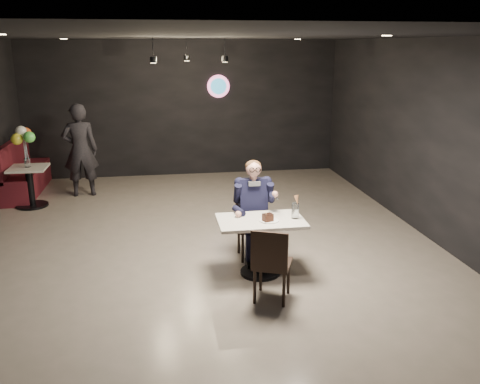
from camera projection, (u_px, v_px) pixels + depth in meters
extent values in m
plane|color=slate|center=(202.00, 246.00, 7.56)|extent=(9.00, 9.00, 0.00)
cube|color=black|center=(188.00, 45.00, 8.65)|extent=(1.40, 1.20, 0.36)
cube|color=silver|center=(260.00, 247.00, 6.57)|extent=(1.10, 0.70, 0.75)
cube|color=black|center=(253.00, 226.00, 7.06)|extent=(0.42, 0.46, 0.92)
cube|color=black|center=(272.00, 262.00, 5.89)|extent=(0.57, 0.59, 0.92)
cube|color=black|center=(253.00, 209.00, 6.99)|extent=(0.60, 0.80, 1.44)
cylinder|color=white|center=(269.00, 220.00, 6.40)|extent=(0.25, 0.25, 0.01)
cube|color=black|center=(268.00, 218.00, 6.36)|extent=(0.14, 0.13, 0.08)
ellipsoid|color=#2C872D|center=(266.00, 215.00, 6.36)|extent=(0.06, 0.04, 0.01)
cylinder|color=silver|center=(295.00, 211.00, 6.48)|extent=(0.09, 0.09, 0.20)
cone|color=#B7794B|center=(297.00, 200.00, 6.44)|extent=(0.08, 0.08, 0.13)
cube|color=#4D1015|center=(25.00, 167.00, 10.20)|extent=(0.54, 2.14, 1.07)
cube|color=silver|center=(30.00, 185.00, 9.34)|extent=(0.66, 0.66, 0.82)
cylinder|color=silver|center=(27.00, 163.00, 9.22)|extent=(0.11, 0.11, 0.16)
cube|color=yellow|center=(25.00, 142.00, 9.11)|extent=(0.37, 0.37, 0.62)
imported|color=black|center=(80.00, 150.00, 9.91)|extent=(0.70, 0.49, 1.83)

